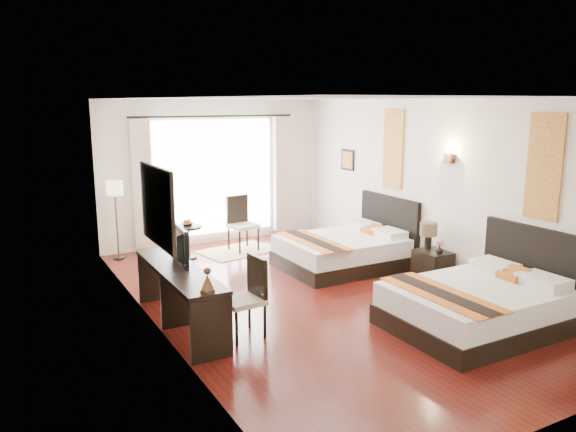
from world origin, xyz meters
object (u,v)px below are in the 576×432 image
desk_chair (245,313)px  fruit_bowl (188,224)px  bed_far (346,250)px  bed_near (481,304)px  side_table (188,242)px  floor_lamp (115,194)px  window_chair (243,234)px  console_desk (180,297)px  table_lamp (429,231)px  nightstand (433,267)px  vase (439,250)px  television (173,244)px

desk_chair → fruit_bowl: bearing=-102.5°
desk_chair → bed_far: bearing=-150.4°
bed_near → side_table: bed_near is taller
bed_far → floor_lamp: size_ratio=1.45×
bed_near → bed_far: size_ratio=1.03×
desk_chair → window_chair: size_ratio=0.94×
bed_near → console_desk: bed_near is taller
table_lamp → floor_lamp: (-3.97, 3.57, 0.39)m
nightstand → fruit_bowl: 4.28m
vase → bed_far: bearing=113.4°
console_desk → television: (0.02, 0.27, 0.62)m
bed_far → vase: 1.67m
nightstand → television: 4.04m
bed_near → desk_chair: 2.91m
bed_far → television: bearing=-165.1°
console_desk → desk_chair: size_ratio=2.29×
desk_chair → window_chair: window_chair is taller
table_lamp → desk_chair: desk_chair is taller
bed_far → desk_chair: (-2.70, -1.80, -0.00)m
fruit_bowl → window_chair: size_ratio=0.20×
floor_lamp → fruit_bowl: floor_lamp is taller
floor_lamp → side_table: floor_lamp is taller
bed_near → table_lamp: 1.94m
table_lamp → fruit_bowl: 4.17m
bed_far → nightstand: 1.52m
nightstand → console_desk: 3.97m
table_lamp → vase: size_ratio=3.41×
console_desk → desk_chair: (0.58, -0.66, -0.08)m
side_table → table_lamp: bearing=-46.7°
window_chair → console_desk: bearing=-43.4°
bed_near → bed_far: bed_near is taller
television → desk_chair: (0.56, -0.93, -0.70)m
window_chair → fruit_bowl: bearing=-97.9°
desk_chair → bed_near: bearing=152.4°
side_table → fruit_bowl: fruit_bowl is taller
nightstand → table_lamp: table_lamp is taller
television → side_table: television is taller
bed_far → window_chair: bearing=121.3°
table_lamp → console_desk: (-3.97, 0.08, -0.41)m
side_table → window_chair: (1.07, -0.01, 0.02)m
television → side_table: (1.10, 2.68, -0.70)m
floor_lamp → window_chair: 2.41m
nightstand → window_chair: window_chair is taller
window_chair → table_lamp: bearing=23.7°
bed_far → vase: size_ratio=16.24×
nightstand → side_table: size_ratio=0.89×
fruit_bowl → window_chair: (1.06, -0.02, -0.30)m
side_table → fruit_bowl: size_ratio=2.91×
desk_chair → floor_lamp: bearing=-86.1°
vase → desk_chair: bearing=-175.2°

